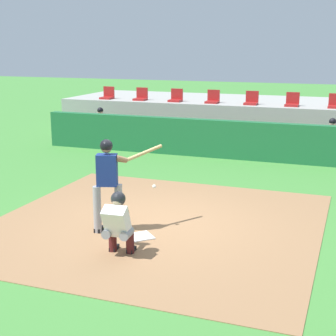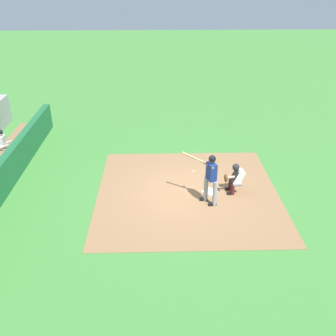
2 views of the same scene
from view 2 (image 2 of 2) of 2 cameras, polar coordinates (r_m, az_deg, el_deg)
ground_plane at (r=13.60m, az=2.96°, el=-3.69°), size 80.00×80.00×0.00m
dirt_infield at (r=13.60m, az=2.96°, el=-3.67°), size 6.40×6.40×0.01m
home_plate at (r=13.67m, az=6.31°, el=-3.54°), size 0.62×0.62×0.02m
batter_at_plate at (r=12.57m, az=6.41°, el=-1.22°), size 1.01×1.14×1.80m
catcher_crouched at (r=13.50m, az=10.02°, el=-1.39°), size 0.51×1.84×1.13m
dugout_wall at (r=14.35m, az=-23.85°, el=-1.71°), size 13.00×0.30×1.20m
dugout_player_1 at (r=17.06m, az=-23.25°, el=3.35°), size 0.49×0.70×1.30m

